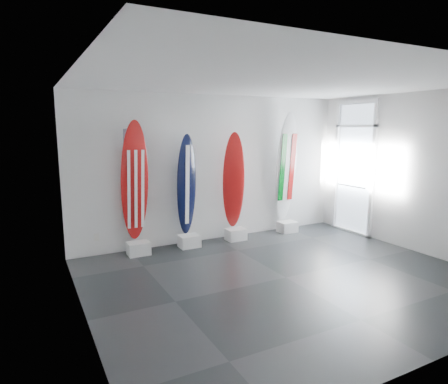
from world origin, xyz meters
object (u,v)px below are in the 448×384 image
surfboard_swiss (234,181)px  surfboard_italy (286,168)px  surfboard_usa (135,182)px  surfboard_navy (186,185)px

surfboard_swiss → surfboard_italy: bearing=19.9°
surfboard_swiss → surfboard_italy: 1.36m
surfboard_usa → surfboard_swiss: (2.07, 0.00, -0.11)m
surfboard_swiss → surfboard_usa: bearing=-160.1°
surfboard_usa → surfboard_swiss: size_ratio=1.11×
surfboard_usa → surfboard_navy: bearing=0.2°
surfboard_navy → surfboard_swiss: bearing=-13.7°
surfboard_navy → surfboard_italy: 2.41m
surfboard_navy → surfboard_italy: bearing=-13.7°
surfboard_usa → surfboard_italy: bearing=0.2°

